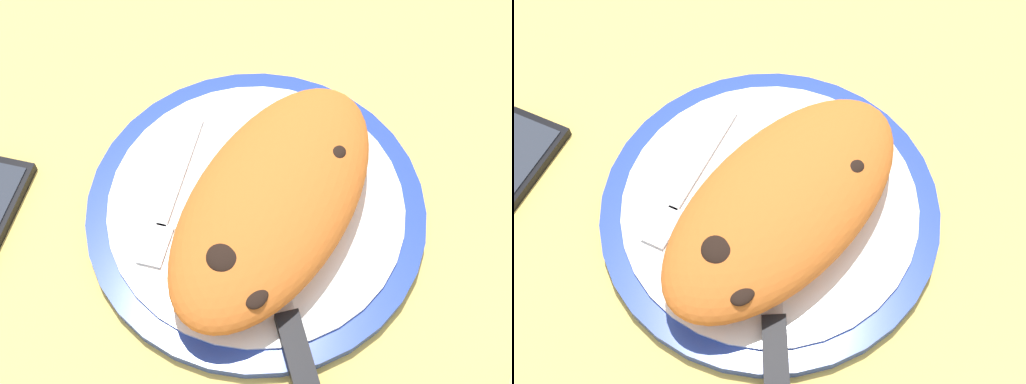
{
  "view_description": "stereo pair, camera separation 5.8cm",
  "coord_description": "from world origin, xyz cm",
  "views": [
    {
      "loc": [
        26.49,
        12.77,
        54.29
      ],
      "look_at": [
        0.0,
        0.0,
        3.64
      ],
      "focal_mm": 47.25,
      "sensor_mm": 36.0,
      "label": 1
    },
    {
      "loc": [
        23.44,
        17.76,
        54.29
      ],
      "look_at": [
        0.0,
        0.0,
        3.64
      ],
      "focal_mm": 47.25,
      "sensor_mm": 36.0,
      "label": 2
    }
  ],
  "objects": [
    {
      "name": "ground_plane",
      "position": [
        0.0,
        0.0,
        -1.5
      ],
      "size": [
        150.0,
        150.0,
        3.0
      ],
      "primitive_type": "cube",
      "color": "#DBB756"
    },
    {
      "name": "plate",
      "position": [
        0.0,
        0.0,
        0.79
      ],
      "size": [
        30.57,
        30.57,
        1.64
      ],
      "color": "#233D99",
      "rests_on": "ground_plane"
    },
    {
      "name": "knife",
      "position": [
        9.87,
        7.94,
        2.13
      ],
      "size": [
        20.66,
        17.53,
        1.2
      ],
      "color": "silver",
      "rests_on": "plate"
    },
    {
      "name": "calzone",
      "position": [
        0.74,
        1.99,
        4.85
      ],
      "size": [
        26.76,
        14.74,
        6.38
      ],
      "color": "#C16023",
      "rests_on": "plate"
    },
    {
      "name": "fork",
      "position": [
        3.3,
        -6.9,
        1.84
      ],
      "size": [
        15.89,
        4.81,
        0.4
      ],
      "color": "silver",
      "rests_on": "plate"
    }
  ]
}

